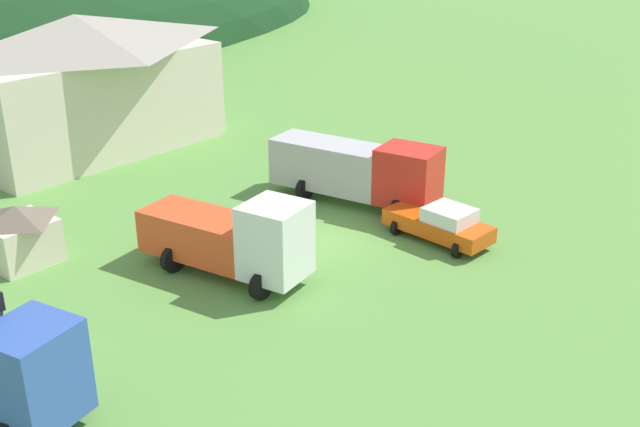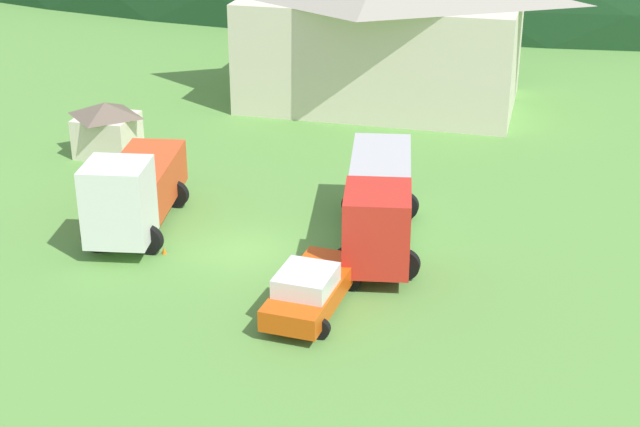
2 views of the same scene
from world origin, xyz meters
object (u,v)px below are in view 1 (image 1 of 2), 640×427
object	(u,v)px
service_pickup_orange	(440,223)
traffic_light_west	(6,342)
depot_building	(82,81)
traffic_cone_near_pickup	(297,272)
play_shed_cream	(20,234)
heavy_rig_white	(234,237)
crane_truck_red	(359,169)

from	to	relation	value
service_pickup_orange	traffic_light_west	xyz separation A→B (m)	(-18.33, 2.79, 1.69)
traffic_light_west	depot_building	bearing A→B (deg)	51.71
traffic_cone_near_pickup	depot_building	bearing A→B (deg)	78.78
play_shed_cream	traffic_light_west	size ratio (longest dim) A/B	0.67
depot_building	heavy_rig_white	bearing A→B (deg)	-107.36
crane_truck_red	traffic_cone_near_pickup	size ratio (longest dim) A/B	16.89
play_shed_cream	depot_building	bearing A→B (deg)	46.39
service_pickup_orange	traffic_cone_near_pickup	world-z (taller)	service_pickup_orange
traffic_cone_near_pickup	crane_truck_red	bearing A→B (deg)	19.63
service_pickup_orange	traffic_light_west	world-z (taller)	traffic_light_west
depot_building	heavy_rig_white	size ratio (longest dim) A/B	2.07
play_shed_cream	service_pickup_orange	bearing A→B (deg)	-42.68
play_shed_cream	heavy_rig_white	xyz separation A→B (m)	(4.84, -7.56, 0.39)
play_shed_cream	heavy_rig_white	bearing A→B (deg)	-57.38
crane_truck_red	depot_building	bearing A→B (deg)	-178.73
play_shed_cream	traffic_cone_near_pickup	world-z (taller)	play_shed_cream
crane_truck_red	traffic_cone_near_pickup	bearing A→B (deg)	-79.87
service_pickup_orange	traffic_light_west	distance (m)	18.62
play_shed_cream	crane_truck_red	distance (m)	15.56
depot_building	service_pickup_orange	size ratio (longest dim) A/B	3.10
depot_building	play_shed_cream	distance (m)	15.78
crane_truck_red	traffic_cone_near_pickup	world-z (taller)	crane_truck_red
service_pickup_orange	play_shed_cream	bearing A→B (deg)	-128.35
crane_truck_red	traffic_light_west	distance (m)	19.68
service_pickup_orange	traffic_cone_near_pickup	size ratio (longest dim) A/B	9.59
depot_building	traffic_light_west	size ratio (longest dim) A/B	3.76
depot_building	traffic_light_west	distance (m)	26.03
service_pickup_orange	depot_building	bearing A→B (deg)	-170.18
play_shed_cream	service_pickup_orange	size ratio (longest dim) A/B	0.55
crane_truck_red	traffic_light_west	size ratio (longest dim) A/B	2.13
depot_building	traffic_light_west	xyz separation A→B (m)	(-16.10, -20.40, -1.50)
traffic_cone_near_pickup	traffic_light_west	bearing A→B (deg)	179.72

